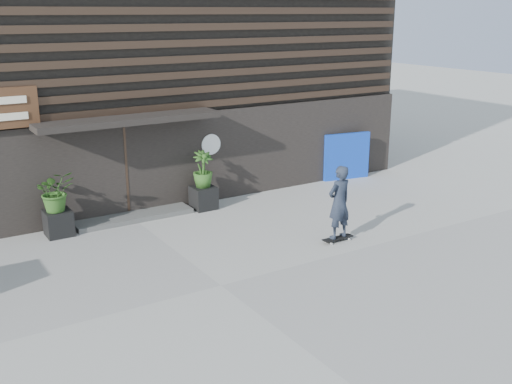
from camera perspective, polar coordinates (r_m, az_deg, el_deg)
ground at (r=11.82m, az=-3.30°, el=-8.73°), size 80.00×80.00×0.00m
entrance_step at (r=15.71m, az=-11.43°, el=-2.26°), size 3.00×0.80×0.12m
planter_pot_left at (r=14.94m, az=-18.02°, el=-2.79°), size 0.60×0.60×0.60m
bamboo_left at (r=14.71m, az=-18.28°, el=0.08°), size 0.86×0.75×0.96m
planter_pot_right at (r=16.18m, az=-4.94°, el=-0.53°), size 0.60×0.60×0.60m
bamboo_right at (r=15.97m, az=-5.01°, el=2.14°), size 0.54×0.54×0.96m
blue_tarp at (r=19.10m, az=8.49°, el=3.33°), size 1.54×0.37×1.44m
building at (r=20.04m, az=-17.72°, el=12.82°), size 18.00×11.00×8.00m
skateboarder at (r=13.75m, az=7.79°, el=-0.99°), size 0.78×0.46×1.78m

